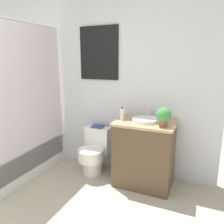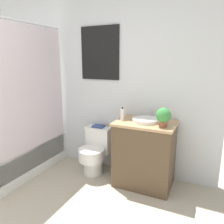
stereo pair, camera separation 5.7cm
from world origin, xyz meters
TOP-DOWN VIEW (x-y plane):
  - wall_back at (0.00, 2.19)m, footprint 3.43×0.07m
  - shower_area at (-0.85, 1.41)m, footprint 0.70×1.51m
  - toilet at (0.14, 1.91)m, footprint 0.37×0.48m
  - vanity at (0.85, 1.90)m, footprint 0.72×0.50m
  - sink at (0.85, 1.92)m, footprint 0.33×0.36m
  - soap_bottle at (0.57, 1.87)m, footprint 0.05×0.05m
  - potted_plant at (1.08, 1.79)m, footprint 0.17×0.17m
  - book_on_tank at (0.14, 2.04)m, footprint 0.16×0.13m

SIDE VIEW (x-z plane):
  - shower_area at x=-0.85m, z-range -0.73..1.26m
  - toilet at x=0.14m, z-range -0.01..0.61m
  - vanity at x=0.85m, z-range 0.00..0.82m
  - book_on_tank at x=0.14m, z-range 0.62..0.65m
  - sink at x=0.85m, z-range 0.77..0.90m
  - soap_bottle at x=0.57m, z-range 0.81..0.97m
  - potted_plant at x=1.08m, z-range 0.83..1.05m
  - wall_back at x=0.00m, z-range 0.01..2.51m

